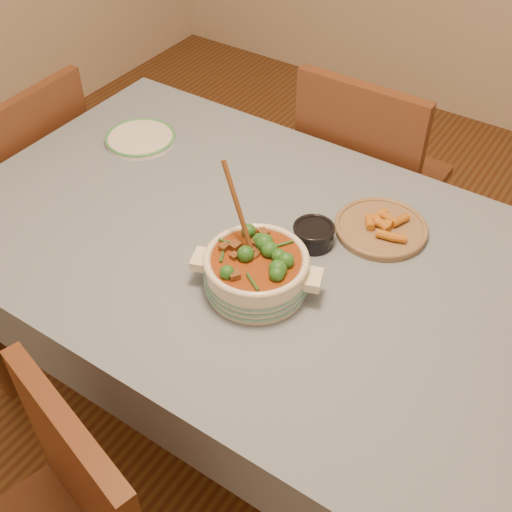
# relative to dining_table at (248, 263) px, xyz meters

# --- Properties ---
(floor) EXTENTS (4.50, 4.50, 0.00)m
(floor) POSITION_rel_dining_table_xyz_m (0.00, 0.00, -0.66)
(floor) COLOR #4F2716
(floor) RESTS_ON ground
(dining_table) EXTENTS (1.68, 1.08, 0.76)m
(dining_table) POSITION_rel_dining_table_xyz_m (0.00, 0.00, 0.00)
(dining_table) COLOR brown
(dining_table) RESTS_ON floor
(stew_casserole) EXTENTS (0.33, 0.32, 0.31)m
(stew_casserole) POSITION_rel_dining_table_xyz_m (0.12, -0.14, 0.16)
(stew_casserole) COLOR #F0E7C9
(stew_casserole) RESTS_ON dining_table
(white_plate) EXTENTS (0.23, 0.23, 0.02)m
(white_plate) POSITION_rel_dining_table_xyz_m (-0.56, 0.21, 0.10)
(white_plate) COLOR white
(white_plate) RESTS_ON dining_table
(condiment_bowl) EXTENTS (0.13, 0.13, 0.06)m
(condiment_bowl) POSITION_rel_dining_table_xyz_m (0.16, 0.08, 0.12)
(condiment_bowl) COLOR black
(condiment_bowl) RESTS_ON dining_table
(fried_plate) EXTENTS (0.28, 0.28, 0.04)m
(fried_plate) POSITION_rel_dining_table_xyz_m (0.29, 0.23, 0.11)
(fried_plate) COLOR #8F764F
(fried_plate) RESTS_ON dining_table
(chair_far) EXTENTS (0.45, 0.45, 0.96)m
(chair_far) POSITION_rel_dining_table_xyz_m (0.03, 0.71, -0.12)
(chair_far) COLOR #58301B
(chair_far) RESTS_ON floor
(chair_left) EXTENTS (0.43, 0.43, 0.89)m
(chair_left) POSITION_rel_dining_table_xyz_m (-1.00, 0.07, -0.16)
(chair_left) COLOR #58301B
(chair_left) RESTS_ON floor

